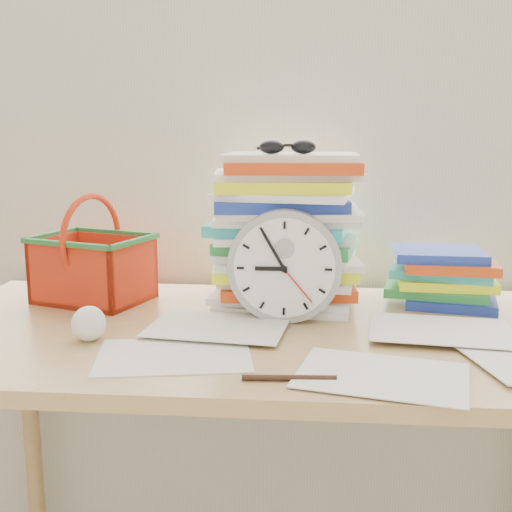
# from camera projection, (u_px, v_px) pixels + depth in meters

# --- Properties ---
(curtain) EXTENTS (2.40, 0.01, 2.50)m
(curtain) POSITION_uv_depth(u_px,v_px,m) (278.00, 63.00, 1.55)
(curtain) COLOR beige
(curtain) RESTS_ON room_shell
(desk) EXTENTS (1.40, 0.70, 0.75)m
(desk) POSITION_uv_depth(u_px,v_px,m) (267.00, 363.00, 1.30)
(desk) COLOR tan
(desk) RESTS_ON ground
(paper_stack) EXTENTS (0.35, 0.29, 0.34)m
(paper_stack) POSITION_uv_depth(u_px,v_px,m) (286.00, 230.00, 1.44)
(paper_stack) COLOR white
(paper_stack) RESTS_ON desk
(clock) EXTENTS (0.23, 0.05, 0.23)m
(clock) POSITION_uv_depth(u_px,v_px,m) (285.00, 266.00, 1.31)
(clock) COLOR #9C9DA0
(clock) RESTS_ON desk
(sunglasses) EXTENTS (0.16, 0.14, 0.03)m
(sunglasses) POSITION_uv_depth(u_px,v_px,m) (287.00, 147.00, 1.35)
(sunglasses) COLOR black
(sunglasses) RESTS_ON paper_stack
(book_stack) EXTENTS (0.28, 0.23, 0.13)m
(book_stack) POSITION_uv_depth(u_px,v_px,m) (444.00, 276.00, 1.45)
(book_stack) COLOR white
(book_stack) RESTS_ON desk
(basket) EXTENTS (0.29, 0.26, 0.24)m
(basket) POSITION_uv_depth(u_px,v_px,m) (92.00, 249.00, 1.47)
(basket) COLOR red
(basket) RESTS_ON desk
(crumpled_ball) EXTENTS (0.07, 0.07, 0.07)m
(crumpled_ball) POSITION_uv_depth(u_px,v_px,m) (88.00, 323.00, 1.20)
(crumpled_ball) COLOR white
(crumpled_ball) RESTS_ON desk
(pen) EXTENTS (0.15, 0.02, 0.01)m
(pen) POSITION_uv_depth(u_px,v_px,m) (289.00, 378.00, 1.01)
(pen) COLOR black
(pen) RESTS_ON desk
(scattered_papers) EXTENTS (1.26, 0.42, 0.02)m
(scattered_papers) POSITION_uv_depth(u_px,v_px,m) (267.00, 325.00, 1.28)
(scattered_papers) COLOR white
(scattered_papers) RESTS_ON desk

